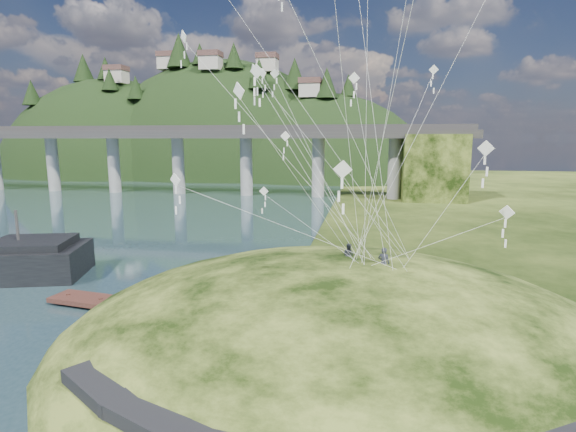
# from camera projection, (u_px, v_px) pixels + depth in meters

# --- Properties ---
(ground) EXTENTS (320.00, 320.00, 0.00)m
(ground) POSITION_uv_depth(u_px,v_px,m) (204.00, 347.00, 26.55)
(ground) COLOR black
(ground) RESTS_ON ground
(grass_hill) EXTENTS (36.00, 32.00, 13.00)m
(grass_hill) POSITION_uv_depth(u_px,v_px,m) (341.00, 366.00, 27.36)
(grass_hill) COLOR black
(grass_hill) RESTS_ON ground
(bridge) EXTENTS (160.00, 11.00, 15.00)m
(bridge) POSITION_uv_depth(u_px,v_px,m) (202.00, 150.00, 97.43)
(bridge) COLOR #2D2B2B
(bridge) RESTS_ON ground
(far_ridge) EXTENTS (153.00, 70.00, 94.50)m
(far_ridge) POSITION_uv_depth(u_px,v_px,m) (211.00, 196.00, 153.86)
(far_ridge) COLOR black
(far_ridge) RESTS_ON ground
(wooden_dock) EXTENTS (13.96, 3.99, 0.99)m
(wooden_dock) POSITION_uv_depth(u_px,v_px,m) (135.00, 306.00, 31.95)
(wooden_dock) COLOR #351B16
(wooden_dock) RESTS_ON ground
(kite_flyers) EXTENTS (3.01, 2.33, 1.93)m
(kite_flyers) POSITION_uv_depth(u_px,v_px,m) (365.00, 245.00, 27.25)
(kite_flyers) COLOR #242730
(kite_flyers) RESTS_ON ground
(kite_swarm) EXTENTS (19.17, 16.70, 20.30)m
(kite_swarm) POSITION_uv_depth(u_px,v_px,m) (342.00, 53.00, 24.85)
(kite_swarm) COLOR white
(kite_swarm) RESTS_ON ground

